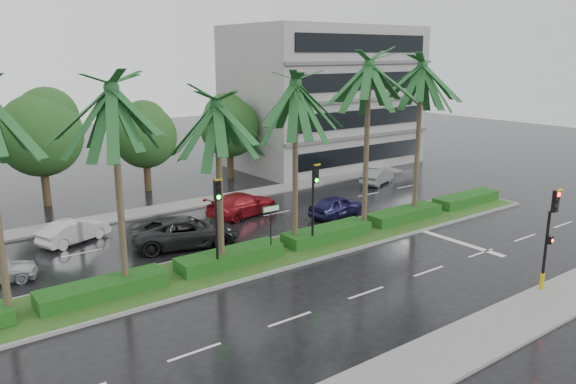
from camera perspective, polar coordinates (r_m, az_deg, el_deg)
ground at (r=27.55m, az=0.58°, el=-6.79°), size 120.00×120.00×0.00m
near_sidewalk at (r=21.08m, az=18.22°, el=-14.20°), size 40.00×2.40×0.12m
far_sidewalk at (r=37.32m, az=-10.68°, el=-1.35°), size 40.00×2.00×0.12m
median at (r=28.27m, az=-0.65°, el=-6.07°), size 36.00×4.00×0.15m
hedge at (r=28.15m, az=-0.66°, el=-5.36°), size 35.20×1.40×0.60m
lane_markings at (r=29.08m, az=5.88°, el=-5.72°), size 34.00×13.06×0.01m
palm_row at (r=25.93m, az=-2.98°, el=9.78°), size 26.30×4.20×9.87m
signal_near at (r=25.38m, az=25.02°, el=-4.01°), size 0.34×0.45×4.36m
signal_median_left at (r=24.75m, az=-7.21°, el=-2.01°), size 0.34×0.42×4.36m
signal_median_right at (r=27.76m, az=2.68°, el=-0.15°), size 0.34×0.42×4.36m
street_sign at (r=26.67m, az=-1.74°, el=-2.68°), size 0.95×0.09×2.60m
bg_trees at (r=41.42m, az=-14.49°, el=6.63°), size 33.40×5.52×7.98m
building at (r=50.59m, az=3.57°, el=9.67°), size 16.00×10.00×12.00m
car_white at (r=31.73m, az=-20.91°, el=-3.72°), size 2.60×4.04×1.26m
car_darkgrey at (r=29.58m, az=-10.32°, el=-3.98°), size 3.95×6.01×1.54m
car_red at (r=34.60m, az=-4.64°, el=-1.24°), size 3.02×5.26×1.43m
car_blue at (r=34.43m, az=4.96°, el=-1.42°), size 2.05×4.05×1.32m
car_grey at (r=43.35m, az=9.03°, el=1.61°), size 2.61×3.96×1.23m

